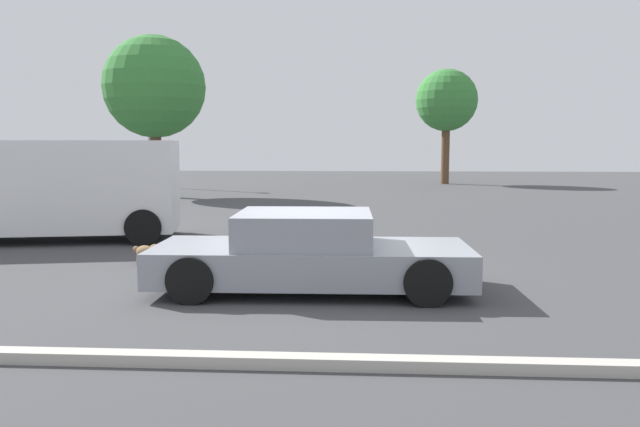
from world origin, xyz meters
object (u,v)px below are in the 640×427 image
van_white (56,187)px  light_post_near (149,108)px  dog (147,252)px  sedan_foreground (310,254)px

van_white → light_post_near: (-3.58, 16.86, 2.67)m
dog → light_post_near: bearing=134.4°
van_white → light_post_near: bearing=-89.0°
sedan_foreground → van_white: van_white is taller
van_white → sedan_foreground: bearing=132.5°
van_white → light_post_near: light_post_near is taller
van_white → light_post_near: 17.44m
dog → van_white: size_ratio=0.10×
van_white → light_post_near: size_ratio=0.98×
light_post_near → dog: bearing=-71.6°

